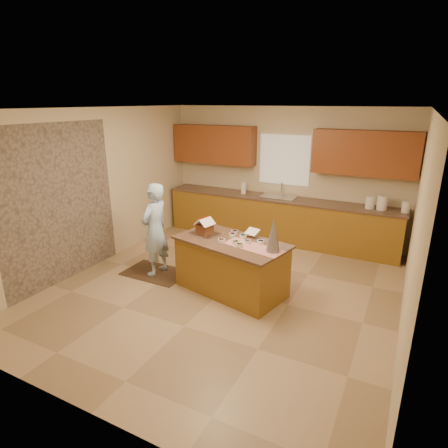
# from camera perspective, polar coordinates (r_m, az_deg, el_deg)

# --- Properties ---
(floor) EXTENTS (5.50, 5.50, 0.00)m
(floor) POSITION_cam_1_polar(r_m,az_deg,el_deg) (5.94, -0.02, -9.88)
(floor) COLOR tan
(floor) RESTS_ON ground
(ceiling) EXTENTS (5.50, 5.50, 0.00)m
(ceiling) POSITION_cam_1_polar(r_m,az_deg,el_deg) (5.24, -0.02, 17.13)
(ceiling) COLOR silver
(ceiling) RESTS_ON floor
(wall_back) EXTENTS (5.50, 5.50, 0.00)m
(wall_back) POSITION_cam_1_polar(r_m,az_deg,el_deg) (7.93, 9.14, 7.47)
(wall_back) COLOR beige
(wall_back) RESTS_ON floor
(wall_front) EXTENTS (5.50, 5.50, 0.00)m
(wall_front) POSITION_cam_1_polar(r_m,az_deg,el_deg) (3.39, -21.94, -8.59)
(wall_front) COLOR beige
(wall_front) RESTS_ON floor
(wall_left) EXTENTS (5.50, 5.50, 0.00)m
(wall_left) POSITION_cam_1_polar(r_m,az_deg,el_deg) (6.91, -18.89, 5.14)
(wall_left) COLOR beige
(wall_left) RESTS_ON floor
(wall_right) EXTENTS (5.50, 5.50, 0.00)m
(wall_right) POSITION_cam_1_polar(r_m,az_deg,el_deg) (4.89, 27.07, -1.10)
(wall_right) COLOR beige
(wall_right) RESTS_ON floor
(stone_accent) EXTENTS (0.00, 2.50, 2.50)m
(stone_accent) POSITION_cam_1_polar(r_m,az_deg,el_deg) (6.41, -23.72, 2.66)
(stone_accent) COLOR gray
(stone_accent) RESTS_ON wall_left
(window_curtain) EXTENTS (1.05, 0.03, 1.00)m
(window_curtain) POSITION_cam_1_polar(r_m,az_deg,el_deg) (7.85, 9.18, 9.59)
(window_curtain) COLOR white
(window_curtain) RESTS_ON wall_back
(back_counter_base) EXTENTS (4.80, 0.60, 0.88)m
(back_counter_base) POSITION_cam_1_polar(r_m,az_deg,el_deg) (7.87, 8.12, 0.60)
(back_counter_base) COLOR #8B5F1C
(back_counter_base) RESTS_ON floor
(back_counter_top) EXTENTS (4.85, 0.63, 0.04)m
(back_counter_top) POSITION_cam_1_polar(r_m,az_deg,el_deg) (7.74, 8.27, 3.85)
(back_counter_top) COLOR brown
(back_counter_top) RESTS_ON back_counter_base
(upper_cabinet_left) EXTENTS (1.85, 0.35, 0.80)m
(upper_cabinet_left) POSITION_cam_1_polar(r_m,az_deg,el_deg) (8.29, -1.52, 12.00)
(upper_cabinet_left) COLOR brown
(upper_cabinet_left) RESTS_ON wall_back
(upper_cabinet_right) EXTENTS (1.85, 0.35, 0.80)m
(upper_cabinet_right) POSITION_cam_1_polar(r_m,az_deg,el_deg) (7.34, 20.63, 10.05)
(upper_cabinet_right) COLOR brown
(upper_cabinet_right) RESTS_ON wall_back
(sink) EXTENTS (0.70, 0.45, 0.12)m
(sink) POSITION_cam_1_polar(r_m,az_deg,el_deg) (7.75, 8.27, 3.77)
(sink) COLOR silver
(sink) RESTS_ON back_counter_top
(faucet) EXTENTS (0.03, 0.03, 0.28)m
(faucet) POSITION_cam_1_polar(r_m,az_deg,el_deg) (7.87, 8.76, 5.26)
(faucet) COLOR silver
(faucet) RESTS_ON back_counter_top
(island_base) EXTENTS (1.75, 1.14, 0.79)m
(island_base) POSITION_cam_1_polar(r_m,az_deg,el_deg) (5.74, 1.10, -6.58)
(island_base) COLOR #8B5F1C
(island_base) RESTS_ON floor
(island_top) EXTENTS (1.83, 1.23, 0.04)m
(island_top) POSITION_cam_1_polar(r_m,az_deg,el_deg) (5.58, 1.12, -2.74)
(island_top) COLOR brown
(island_top) RESTS_ON island_base
(table_runner) EXTENTS (0.94, 0.51, 0.01)m
(table_runner) POSITION_cam_1_polar(r_m,az_deg,el_deg) (5.35, 4.49, -3.52)
(table_runner) COLOR #AC100C
(table_runner) RESTS_ON island_top
(baking_tray) EXTENTS (0.47, 0.39, 0.02)m
(baking_tray) POSITION_cam_1_polar(r_m,az_deg,el_deg) (5.84, -2.92, -1.48)
(baking_tray) COLOR silver
(baking_tray) RESTS_ON island_top
(cookbook) EXTENTS (0.23, 0.19, 0.08)m
(cookbook) POSITION_cam_1_polar(r_m,az_deg,el_deg) (5.72, 4.31, -1.19)
(cookbook) COLOR white
(cookbook) RESTS_ON island_top
(tinsel_tree) EXTENTS (0.24, 0.24, 0.49)m
(tinsel_tree) POSITION_cam_1_polar(r_m,az_deg,el_deg) (5.14, 7.52, -1.63)
(tinsel_tree) COLOR #ACAAB6
(tinsel_tree) RESTS_ON island_top
(rug) EXTENTS (1.05, 0.69, 0.01)m
(rug) POSITION_cam_1_polar(r_m,az_deg,el_deg) (6.57, -10.38, -7.27)
(rug) COLOR black
(rug) RESTS_ON floor
(boy) EXTENTS (0.40, 0.58, 1.55)m
(boy) POSITION_cam_1_polar(r_m,az_deg,el_deg) (6.25, -10.42, -0.88)
(boy) COLOR #A7C7ED
(boy) RESTS_ON rug
(canister_a) EXTENTS (0.16, 0.16, 0.22)m
(canister_a) POSITION_cam_1_polar(r_m,az_deg,el_deg) (7.36, 21.30, 3.06)
(canister_a) COLOR white
(canister_a) RESTS_ON back_counter_top
(canister_b) EXTENTS (0.18, 0.18, 0.26)m
(canister_b) POSITION_cam_1_polar(r_m,az_deg,el_deg) (7.34, 22.90, 2.98)
(canister_b) COLOR white
(canister_b) RESTS_ON back_counter_top
(canister_c) EXTENTS (0.14, 0.14, 0.20)m
(canister_c) POSITION_cam_1_polar(r_m,az_deg,el_deg) (7.34, 25.90, 2.33)
(canister_c) COLOR white
(canister_c) RESTS_ON back_counter_top
(paper_towel) EXTENTS (0.11, 0.11, 0.24)m
(paper_towel) POSITION_cam_1_polar(r_m,az_deg,el_deg) (7.99, 3.00, 5.48)
(paper_towel) COLOR white
(paper_towel) RESTS_ON back_counter_top
(gingerbread_house) EXTENTS (0.29, 0.30, 0.25)m
(gingerbread_house) POSITION_cam_1_polar(r_m,az_deg,el_deg) (5.80, -2.93, -0.50)
(gingerbread_house) COLOR #5B2918
(gingerbread_house) RESTS_ON baking_tray
(candy_bowls) EXTENTS (0.64, 0.58, 0.05)m
(candy_bowls) POSITION_cam_1_polar(r_m,az_deg,el_deg) (5.57, 2.34, -2.33)
(candy_bowls) COLOR gold
(candy_bowls) RESTS_ON island_top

